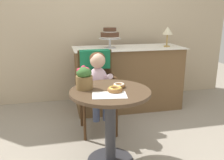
{
  "coord_description": "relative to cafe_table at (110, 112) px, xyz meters",
  "views": [
    {
      "loc": [
        -0.43,
        -1.99,
        1.39
      ],
      "look_at": [
        0.05,
        0.15,
        0.77
      ],
      "focal_mm": 39.01,
      "sensor_mm": 36.0,
      "label": 1
    }
  ],
  "objects": [
    {
      "name": "back_wall",
      "position": [
        0.0,
        1.85,
        0.84
      ],
      "size": [
        4.8,
        0.1,
        2.7
      ],
      "primitive_type": "cube",
      "color": "#C1AD8E",
      "rests_on": "ground"
    },
    {
      "name": "seated_child",
      "position": [
        -0.01,
        0.58,
        0.17
      ],
      "size": [
        0.27,
        0.32,
        0.73
      ],
      "color": "silver",
      "rests_on": "ground"
    },
    {
      "name": "donut_mid",
      "position": [
        0.03,
        -0.05,
        0.24
      ],
      "size": [
        0.13,
        0.13,
        0.04
      ],
      "color": "#936033",
      "rests_on": "cafe_table"
    },
    {
      "name": "paper_napkin",
      "position": [
        -0.03,
        -0.13,
        0.21
      ],
      "size": [
        0.31,
        0.22,
        0.0
      ],
      "primitive_type": "cube",
      "rotation": [
        0.0,
        0.0,
        -0.15
      ],
      "color": "white",
      "rests_on": "cafe_table"
    },
    {
      "name": "tiered_cake_stand",
      "position": [
        0.28,
        1.3,
        0.57
      ],
      "size": [
        0.3,
        0.3,
        0.28
      ],
      "color": "silver",
      "rests_on": "display_counter"
    },
    {
      "name": "flower_vase",
      "position": [
        -0.22,
        0.09,
        0.32
      ],
      "size": [
        0.15,
        0.15,
        0.21
      ],
      "color": "brown",
      "rests_on": "cafe_table"
    },
    {
      "name": "cafe_table",
      "position": [
        0.0,
        0.0,
        0.0
      ],
      "size": [
        0.72,
        0.72,
        0.72
      ],
      "color": "#4C3826",
      "rests_on": "ground"
    },
    {
      "name": "wicker_chair",
      "position": [
        -0.01,
        0.73,
        0.13
      ],
      "size": [
        0.42,
        0.45,
        0.95
      ],
      "rotation": [
        0.0,
        0.0,
        0.07
      ],
      "color": "#472D19",
      "rests_on": "ground"
    },
    {
      "name": "display_counter",
      "position": [
        0.55,
        1.3,
        -0.05
      ],
      "size": [
        1.56,
        0.62,
        0.9
      ],
      "color": "brown",
      "rests_on": "ground"
    },
    {
      "name": "donut_front",
      "position": [
        0.1,
        0.07,
        0.23
      ],
      "size": [
        0.11,
        0.11,
        0.04
      ],
      "color": "#936033",
      "rests_on": "cafe_table"
    },
    {
      "name": "table_lamp",
      "position": [
        1.1,
        1.24,
        0.61
      ],
      "size": [
        0.15,
        0.15,
        0.28
      ],
      "color": "#B28C47",
      "rests_on": "display_counter"
    }
  ]
}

